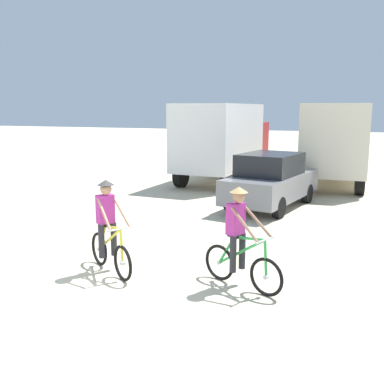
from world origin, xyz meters
name	(u,v)px	position (x,y,z in m)	size (l,w,h in m)	color
ground_plane	(83,299)	(0.00, 0.00, 0.00)	(120.00, 120.00, 0.00)	beige
box_truck_avon_van	(224,138)	(-1.65, 12.93, 1.87)	(2.62, 6.83, 3.35)	white
box_truck_cream_rv	(334,140)	(2.89, 13.75, 1.87)	(2.81, 6.89, 3.35)	beige
sedan_parked	(271,180)	(1.43, 8.25, 0.88)	(2.50, 4.45, 1.76)	slate
cyclist_orange_shirt	(108,230)	(-0.30, 1.30, 0.85)	(1.48, 0.99, 1.82)	black
cyclist_cowboy_hat	(240,241)	(2.27, 1.50, 0.85)	(1.62, 0.79, 1.82)	black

